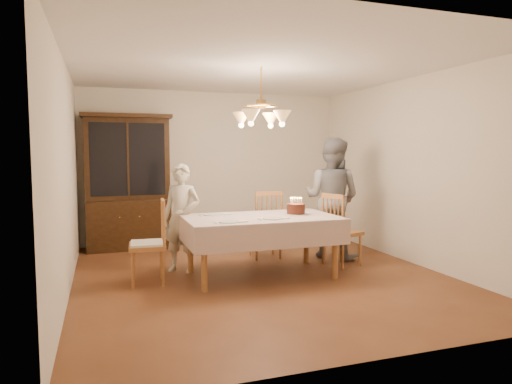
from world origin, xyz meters
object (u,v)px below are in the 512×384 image
object	(u,v)px
chair_far_side	(265,228)
birthday_cake	(296,209)
elderly_woman	(181,218)
dining_table	(261,222)
china_hutch	(128,185)

from	to	relation	value
chair_far_side	birthday_cake	distance (m)	1.01
elderly_woman	dining_table	bearing A→B (deg)	3.38
china_hutch	chair_far_side	world-z (taller)	china_hutch
chair_far_side	birthday_cake	size ratio (longest dim) A/B	3.33
china_hutch	birthday_cake	size ratio (longest dim) A/B	7.20
dining_table	chair_far_side	distance (m)	1.05
elderly_woman	birthday_cake	size ratio (longest dim) A/B	4.72
dining_table	chair_far_side	world-z (taller)	chair_far_side
dining_table	elderly_woman	xyz separation A→B (m)	(-0.91, 0.54, 0.02)
elderly_woman	china_hutch	bearing A→B (deg)	142.78
china_hutch	birthday_cake	world-z (taller)	china_hutch
dining_table	elderly_woman	bearing A→B (deg)	149.14
chair_far_side	china_hutch	bearing A→B (deg)	145.16
china_hutch	elderly_woman	bearing A→B (deg)	-71.46
china_hutch	dining_table	bearing A→B (deg)	-56.66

